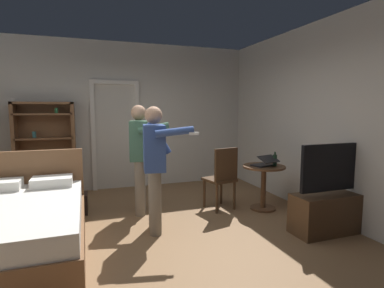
{
  "coord_description": "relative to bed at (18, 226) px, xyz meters",
  "views": [
    {
      "loc": [
        -0.76,
        -3.51,
        1.6
      ],
      "look_at": [
        0.68,
        0.55,
        1.09
      ],
      "focal_mm": 28.46,
      "sensor_mm": 36.0,
      "label": 1
    }
  ],
  "objects": [
    {
      "name": "ground_plane",
      "position": [
        1.5,
        -0.16,
        -0.3
      ],
      "size": [
        5.75,
        5.75,
        0.0
      ],
      "primitive_type": "plane",
      "color": "olive"
    },
    {
      "name": "wall_back",
      "position": [
        1.5,
        2.52,
        1.13
      ],
      "size": [
        5.26,
        0.12,
        2.87
      ],
      "primitive_type": "cube",
      "color": "beige",
      "rests_on": "ground_plane"
    },
    {
      "name": "wall_right",
      "position": [
        4.07,
        -0.16,
        1.13
      ],
      "size": [
        0.12,
        5.47,
        2.87
      ],
      "primitive_type": "cube",
      "color": "beige",
      "rests_on": "ground_plane"
    },
    {
      "name": "doorway_frame",
      "position": [
        1.31,
        2.44,
        0.92
      ],
      "size": [
        0.93,
        0.08,
        2.13
      ],
      "color": "white",
      "rests_on": "ground_plane"
    },
    {
      "name": "bed",
      "position": [
        0.0,
        0.0,
        0.0
      ],
      "size": [
        1.38,
        2.09,
        1.02
      ],
      "color": "brown",
      "rests_on": "ground_plane"
    },
    {
      "name": "bookshelf",
      "position": [
        0.07,
        2.29,
        0.62
      ],
      "size": [
        1.01,
        0.32,
        1.7
      ],
      "color": "brown",
      "rests_on": "ground_plane"
    },
    {
      "name": "tv_flatscreen",
      "position": [
        3.71,
        -0.69,
        0.03
      ],
      "size": [
        1.07,
        0.4,
        1.16
      ],
      "color": "#4C331E",
      "rests_on": "ground_plane"
    },
    {
      "name": "side_table",
      "position": [
        3.36,
        0.37,
        0.17
      ],
      "size": [
        0.66,
        0.66,
        0.7
      ],
      "color": "brown",
      "rests_on": "ground_plane"
    },
    {
      "name": "laptop",
      "position": [
        3.34,
        0.33,
        0.45
      ],
      "size": [
        0.4,
        0.4,
        0.17
      ],
      "color": "black",
      "rests_on": "side_table"
    },
    {
      "name": "bottle_on_table",
      "position": [
        3.5,
        0.29,
        0.49
      ],
      "size": [
        0.06,
        0.06,
        0.22
      ],
      "color": "#203B25",
      "rests_on": "side_table"
    },
    {
      "name": "wooden_chair",
      "position": [
        2.74,
        0.56,
        0.24
      ],
      "size": [
        0.5,
        0.5,
        0.99
      ],
      "color": "#4C331E",
      "rests_on": "ground_plane"
    },
    {
      "name": "person_blue_shirt",
      "position": [
        1.57,
        0.09,
        0.63
      ],
      "size": [
        0.64,
        0.65,
        1.62
      ],
      "color": "gray",
      "rests_on": "ground_plane"
    },
    {
      "name": "person_striped_shirt",
      "position": [
        1.51,
        0.85,
        0.64
      ],
      "size": [
        0.6,
        0.67,
        1.64
      ],
      "color": "gray",
      "rests_on": "ground_plane"
    },
    {
      "name": "suitcase_dark",
      "position": [
        0.43,
        1.14,
        -0.15
      ],
      "size": [
        0.63,
        0.32,
        0.3
      ],
      "primitive_type": "cube",
      "rotation": [
        0.0,
        0.0,
        -0.04
      ],
      "color": "black",
      "rests_on": "ground_plane"
    }
  ]
}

